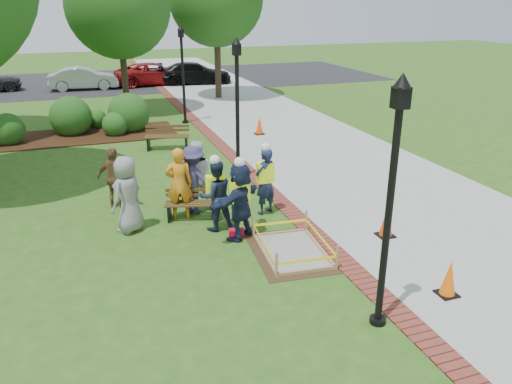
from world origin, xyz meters
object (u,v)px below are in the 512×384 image
object	(u,v)px
lamp_near	(391,189)
hivis_worker_b	(265,179)
cone_front	(449,279)
hivis_worker_c	(216,193)
bench_near	(193,210)
wet_concrete_pad	(293,243)
hivis_worker_a	(240,199)

from	to	relation	value
lamp_near	hivis_worker_b	xyz separation A→B (m)	(-0.17, 5.14, -1.54)
cone_front	hivis_worker_b	xyz separation A→B (m)	(-1.88, 4.83, 0.59)
hivis_worker_b	hivis_worker_c	xyz separation A→B (m)	(-1.45, -0.53, -0.01)
bench_near	cone_front	xyz separation A→B (m)	(3.72, -5.07, 0.11)
cone_front	hivis_worker_b	size ratio (longest dim) A/B	0.38
wet_concrete_pad	bench_near	xyz separation A→B (m)	(-1.66, 2.50, 0.01)
cone_front	hivis_worker_a	world-z (taller)	hivis_worker_a
wet_concrete_pad	hivis_worker_b	distance (m)	2.38
cone_front	hivis_worker_b	bearing A→B (deg)	111.22
cone_front	wet_concrete_pad	bearing A→B (deg)	128.79
bench_near	hivis_worker_b	xyz separation A→B (m)	(1.85, -0.24, 0.70)
wet_concrete_pad	lamp_near	world-z (taller)	lamp_near
bench_near	hivis_worker_b	size ratio (longest dim) A/B	0.77
bench_near	hivis_worker_a	world-z (taller)	hivis_worker_a
bench_near	lamp_near	xyz separation A→B (m)	(2.02, -5.38, 2.24)
lamp_near	hivis_worker_a	world-z (taller)	lamp_near
hivis_worker_a	bench_near	bearing A→B (deg)	119.84
bench_near	lamp_near	distance (m)	6.16
wet_concrete_pad	hivis_worker_c	distance (m)	2.25
cone_front	hivis_worker_c	bearing A→B (deg)	127.72
cone_front	hivis_worker_c	distance (m)	5.47
hivis_worker_a	hivis_worker_c	xyz separation A→B (m)	(-0.41, 0.63, -0.04)
cone_front	bench_near	bearing A→B (deg)	126.29
bench_near	hivis_worker_c	world-z (taller)	hivis_worker_c
bench_near	hivis_worker_a	distance (m)	1.77
wet_concrete_pad	lamp_near	bearing A→B (deg)	-82.80
wet_concrete_pad	cone_front	distance (m)	3.30
bench_near	cone_front	distance (m)	6.29
cone_front	lamp_near	size ratio (longest dim) A/B	0.17
bench_near	cone_front	size ratio (longest dim) A/B	2.02
bench_near	cone_front	world-z (taller)	bench_near
bench_near	hivis_worker_b	bearing A→B (deg)	-7.45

